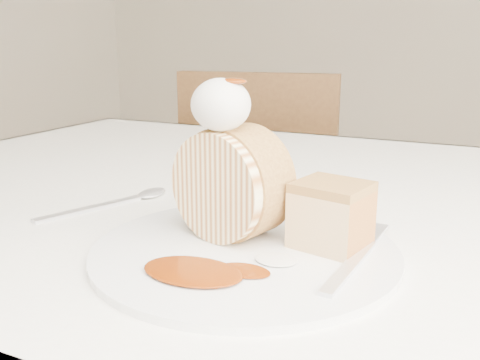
% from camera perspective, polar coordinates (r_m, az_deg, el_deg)
% --- Properties ---
extents(table, '(1.40, 0.90, 0.75)m').
position_cam_1_polar(table, '(0.74, 7.51, -8.23)').
color(table, white).
rests_on(table, ground).
extents(chair_far, '(0.46, 0.46, 0.87)m').
position_cam_1_polar(chair_far, '(1.51, 2.70, -2.67)').
color(chair_far, brown).
rests_on(chair_far, ground).
extents(plate, '(0.35, 0.35, 0.01)m').
position_cam_1_polar(plate, '(0.52, 0.53, -7.57)').
color(plate, white).
rests_on(plate, table).
extents(roulade_slice, '(0.12, 0.09, 0.11)m').
position_cam_1_polar(roulade_slice, '(0.53, -0.93, -0.39)').
color(roulade_slice, '#FFEEB1').
rests_on(roulade_slice, plate).
extents(cake_chunk, '(0.08, 0.07, 0.05)m').
position_cam_1_polar(cake_chunk, '(0.52, 9.69, -4.11)').
color(cake_chunk, '#AA7E40').
rests_on(cake_chunk, plate).
extents(whipped_cream, '(0.06, 0.06, 0.05)m').
position_cam_1_polar(whipped_cream, '(0.50, -2.05, 8.02)').
color(whipped_cream, silver).
rests_on(whipped_cream, roulade_slice).
extents(caramel_drizzle, '(0.03, 0.02, 0.01)m').
position_cam_1_polar(caramel_drizzle, '(0.50, -0.85, 11.21)').
color(caramel_drizzle, '#6D2504').
rests_on(caramel_drizzle, whipped_cream).
extents(caramel_pool, '(0.10, 0.08, 0.00)m').
position_cam_1_polar(caramel_pool, '(0.46, -5.07, -9.65)').
color(caramel_pool, '#6D2504').
rests_on(caramel_pool, plate).
extents(fork, '(0.03, 0.17, 0.00)m').
position_cam_1_polar(fork, '(0.48, 11.64, -8.97)').
color(fork, silver).
rests_on(fork, plate).
extents(spoon, '(0.09, 0.17, 0.00)m').
position_cam_1_polar(spoon, '(0.67, -15.76, -2.98)').
color(spoon, silver).
rests_on(spoon, table).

